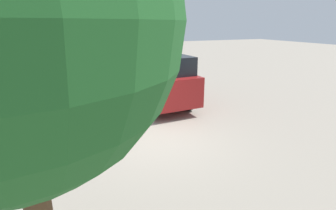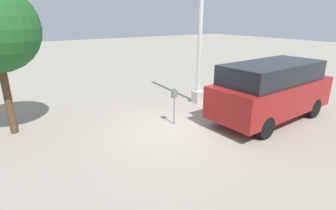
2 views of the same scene
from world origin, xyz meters
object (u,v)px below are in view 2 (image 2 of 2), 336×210
(parked_van, at_px, (272,89))
(fire_hydrant, at_px, (294,84))
(lamp_post, at_px, (200,45))
(parking_meter_near, at_px, (174,98))
(parking_meter_far, at_px, (297,72))

(parked_van, bearing_deg, fire_hydrant, 18.54)
(lamp_post, bearing_deg, fire_hydrant, -14.72)
(parking_meter_near, bearing_deg, lamp_post, 26.09)
(lamp_post, bearing_deg, parked_van, -74.69)
(lamp_post, relative_size, fire_hydrant, 8.00)
(parking_meter_far, bearing_deg, fire_hydrant, -169.97)
(lamp_post, bearing_deg, parking_meter_near, -148.15)
(fire_hydrant, bearing_deg, parking_meter_far, 15.79)
(parking_meter_near, height_order, parking_meter_far, parking_meter_far)
(parking_meter_near, distance_m, parked_van, 3.65)
(parked_van, height_order, fire_hydrant, parked_van)
(lamp_post, height_order, fire_hydrant, lamp_post)
(parking_meter_near, height_order, lamp_post, lamp_post)
(parking_meter_far, bearing_deg, lamp_post, 160.13)
(parking_meter_near, distance_m, lamp_post, 3.23)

